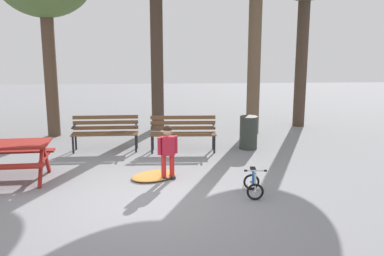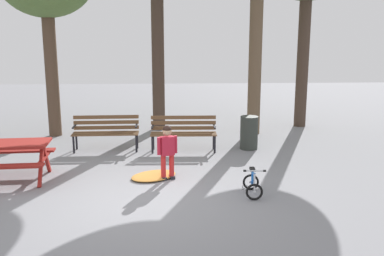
% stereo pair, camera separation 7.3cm
% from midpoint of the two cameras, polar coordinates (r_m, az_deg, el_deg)
% --- Properties ---
extents(ground, '(36.00, 36.00, 0.00)m').
position_cam_midpoint_polar(ground, '(7.87, -6.50, -8.99)').
color(ground, gray).
extents(picnic_table, '(1.89, 1.46, 0.79)m').
position_cam_midpoint_polar(picnic_table, '(9.27, -23.73, -2.85)').
color(picnic_table, maroon).
rests_on(picnic_table, ground).
extents(park_bench_far_left, '(1.61, 0.49, 0.85)m').
position_cam_midpoint_polar(park_bench_far_left, '(10.99, -11.35, -0.26)').
color(park_bench_far_left, brown).
rests_on(park_bench_far_left, ground).
extents(park_bench_left, '(1.61, 0.49, 0.85)m').
position_cam_midpoint_polar(park_bench_left, '(10.75, -1.36, -0.30)').
color(park_bench_left, brown).
rests_on(park_bench_left, ground).
extents(child_standing, '(0.39, 0.24, 1.09)m').
position_cam_midpoint_polar(child_standing, '(8.60, -3.42, -2.58)').
color(child_standing, red).
rests_on(child_standing, ground).
extents(kids_bicycle, '(0.39, 0.58, 0.54)m').
position_cam_midpoint_polar(kids_bicycle, '(7.98, 7.69, -7.20)').
color(kids_bicycle, black).
rests_on(kids_bicycle, ground).
extents(leaf_pile, '(1.16, 1.08, 0.07)m').
position_cam_midpoint_polar(leaf_pile, '(8.91, -5.18, -6.18)').
color(leaf_pile, '#C68438').
rests_on(leaf_pile, ground).
extents(trash_bin, '(0.44, 0.44, 0.82)m').
position_cam_midpoint_polar(trash_bin, '(11.03, 7.14, -0.60)').
color(trash_bin, '#2D332D').
rests_on(trash_bin, ground).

